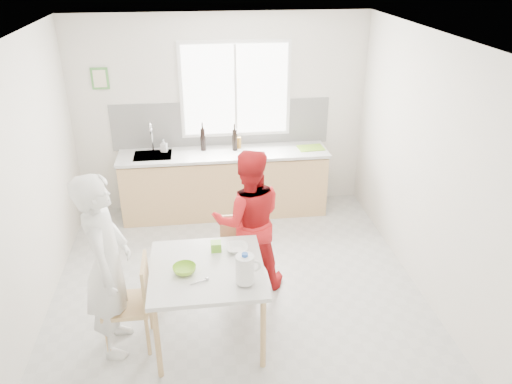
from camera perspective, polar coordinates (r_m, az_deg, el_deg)
ground at (r=5.55m, az=-2.06°, el=-11.75°), size 4.50×4.50×0.00m
room_shell at (r=4.73m, az=-2.38°, el=4.21°), size 4.50×4.50×4.50m
window at (r=6.84m, az=-2.37°, el=11.60°), size 1.50×0.06×1.30m
backsplash at (r=6.98m, az=-3.95°, el=7.78°), size 3.00×0.02×0.65m
picture_frame at (r=6.88m, az=-17.42°, el=12.27°), size 0.22×0.03×0.28m
kitchen_counter at (r=7.00m, az=-3.64°, el=0.76°), size 2.84×0.64×1.37m
dining_table at (r=4.65m, az=-5.59°, el=-9.43°), size 1.03×1.03×0.80m
chair_left at (r=4.82m, az=-13.78°, el=-11.87°), size 0.42×0.42×0.91m
chair_far at (r=5.48m, az=-2.13°, el=-6.55°), size 0.38×0.38×0.82m
person_white at (r=4.62m, az=-16.64°, el=-8.11°), size 0.43×0.65×1.78m
person_red at (r=5.31m, az=-0.87°, el=-3.29°), size 0.78×0.61×1.60m
bowl_green at (r=4.54m, az=-8.18°, el=-8.75°), size 0.21×0.21×0.07m
bowl_white at (r=4.81m, az=-2.17°, el=-6.44°), size 0.21×0.21×0.05m
milk_jug at (r=4.30m, az=-1.21°, el=-8.75°), size 0.22×0.16×0.29m
green_box at (r=4.81m, az=-4.59°, el=-6.21°), size 0.10×0.10×0.09m
spoon at (r=4.41m, az=-6.59°, el=-10.16°), size 0.15×0.07×0.01m
cutting_board at (r=6.97m, az=6.27°, el=5.05°), size 0.37×0.28×0.01m
wine_bottle_a at (r=6.84m, az=-6.09°, el=6.03°), size 0.07×0.07×0.32m
wine_bottle_b at (r=6.82m, az=-2.45°, el=5.99°), size 0.07×0.07×0.30m
jar_amber at (r=6.90m, az=-1.96°, el=5.65°), size 0.06×0.06×0.16m
soap_bottle at (r=6.89m, az=-10.47°, el=5.25°), size 0.10×0.10×0.17m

